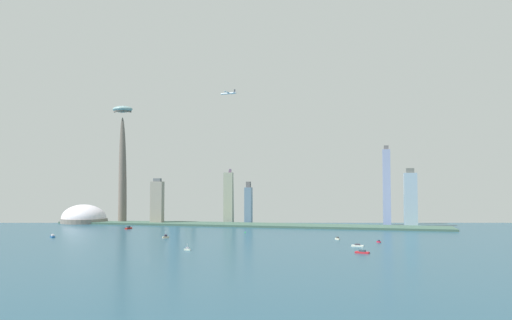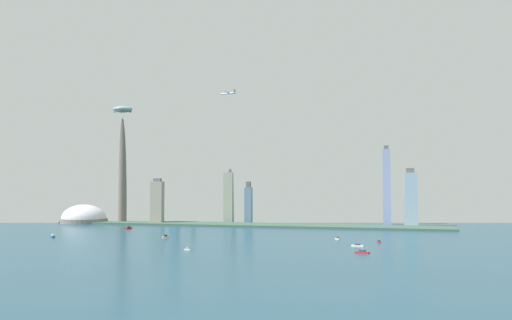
# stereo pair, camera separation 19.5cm
# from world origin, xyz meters

# --- Properties ---
(ground_plane) EXTENTS (6000.00, 6000.00, 0.00)m
(ground_plane) POSITION_xyz_m (0.00, 0.00, 0.00)
(ground_plane) COLOR #234B60
(waterfront_pier) EXTENTS (764.95, 70.62, 3.75)m
(waterfront_pier) POSITION_xyz_m (0.00, 420.23, 1.87)
(waterfront_pier) COLOR #3F5F51
(waterfront_pier) RESTS_ON ground
(observation_tower) EXTENTS (45.92, 45.92, 352.67)m
(observation_tower) POSITION_xyz_m (-263.53, 429.26, 169.18)
(observation_tower) COLOR #706359
(observation_tower) RESTS_ON ground
(stadium_dome) EXTENTS (100.47, 100.47, 58.86)m
(stadium_dome) POSITION_xyz_m (-343.75, 420.93, 8.54)
(stadium_dome) COLOR gray
(stadium_dome) RESTS_ON ground
(skyscraper_0) EXTENTS (14.29, 14.57, 85.37)m
(skyscraper_0) POSITION_xyz_m (-5.89, 477.72, 39.09)
(skyscraper_0) COLOR slate
(skyscraper_0) RESTS_ON ground
(skyscraper_1) EXTENTS (16.73, 25.66, 65.31)m
(skyscraper_1) POSITION_xyz_m (-140.51, 498.87, 32.65)
(skyscraper_1) COLOR #ABA793
(skyscraper_1) RESTS_ON ground
(skyscraper_2) EXTENTS (14.95, 12.09, 156.47)m
(skyscraper_2) POSITION_xyz_m (269.92, 496.27, 75.82)
(skyscraper_2) COLOR #8A97C2
(skyscraper_2) RESTS_ON ground
(skyscraper_3) EXTENTS (19.23, 27.86, 111.65)m
(skyscraper_3) POSITION_xyz_m (-47.91, 484.27, 53.52)
(skyscraper_3) COLOR gray
(skyscraper_3) RESTS_ON ground
(skyscraper_4) EXTENTS (23.51, 25.68, 110.29)m
(skyscraper_4) POSITION_xyz_m (311.93, 467.31, 52.36)
(skyscraper_4) COLOR #92AAC2
(skyscraper_4) RESTS_ON ground
(skyscraper_5) EXTENTS (24.94, 14.05, 91.93)m
(skyscraper_5) POSITION_xyz_m (-181.01, 418.52, 43.94)
(skyscraper_5) COLOR gray
(skyscraper_5) RESTS_ON ground
(skyscraper_6) EXTENTS (19.77, 23.21, 47.54)m
(skyscraper_6) POSITION_xyz_m (-309.71, 488.10, 23.77)
(skyscraper_6) COLOR #9C9498
(skyscraper_6) RESTS_ON ground
(skyscraper_7) EXTENTS (17.04, 19.83, 146.08)m
(skyscraper_7) POSITION_xyz_m (-179.76, 505.81, 71.10)
(skyscraper_7) COLOR #718EA9
(skyscraper_7) RESTS_ON ground
(boat_0) EXTENTS (6.96, 16.01, 5.19)m
(boat_0) POSITION_xyz_m (-185.27, 307.96, 1.88)
(boat_0) COLOR red
(boat_0) RESTS_ON ground
(boat_1) EXTENTS (6.16, 6.39, 3.48)m
(boat_1) POSITION_xyz_m (246.94, 201.97, 1.25)
(boat_1) COLOR red
(boat_1) RESTS_ON ground
(boat_2) EXTENTS (7.58, 2.68, 8.41)m
(boat_2) POSITION_xyz_m (19.24, 67.55, 1.49)
(boat_2) COLOR white
(boat_2) RESTS_ON ground
(boat_3) EXTENTS (7.71, 8.43, 4.26)m
(boat_3) POSITION_xyz_m (189.70, 222.41, 1.55)
(boat_3) COLOR beige
(boat_3) RESTS_ON ground
(boat_4) EXTENTS (17.28, 10.60, 7.07)m
(boat_4) POSITION_xyz_m (225.79, 90.44, 1.41)
(boat_4) COLOR red
(boat_4) RESTS_ON ground
(boat_5) EXTENTS (8.90, 8.73, 10.41)m
(boat_5) POSITION_xyz_m (-60.83, 186.71, 1.90)
(boat_5) COLOR beige
(boat_5) RESTS_ON ground
(boat_6) EXTENTS (15.62, 6.17, 3.64)m
(boat_6) POSITION_xyz_m (219.24, 150.22, 1.35)
(boat_6) COLOR white
(boat_6) RESTS_ON ground
(boat_7) EXTENTS (11.86, 11.10, 4.44)m
(boat_7) POSITION_xyz_m (-231.01, 157.48, 1.60)
(boat_7) COLOR #174E8D
(boat_7) RESTS_ON ground
(channel_buoy_0) EXTENTS (1.88, 1.88, 2.77)m
(channel_buoy_0) POSITION_xyz_m (35.61, 287.14, 1.38)
(channel_buoy_0) COLOR green
(channel_buoy_0) RESTS_ON ground
(airplane) EXTENTS (32.06, 31.38, 8.11)m
(airplane) POSITION_xyz_m (-20.55, 378.04, 251.14)
(airplane) COLOR silver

